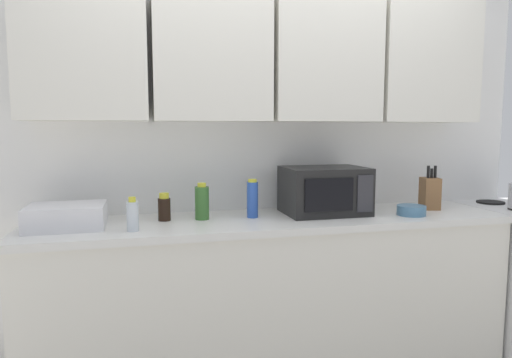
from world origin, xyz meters
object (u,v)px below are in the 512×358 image
at_px(knife_block, 430,193).
at_px(bowl_ceramic_small, 411,210).
at_px(microwave, 324,190).
at_px(bottle_clear_tall, 133,215).
at_px(bottle_blue_cleaner, 252,199).
at_px(dish_rack, 67,216).
at_px(bottle_soy_dark, 164,208).
at_px(bottle_green_oil, 202,202).

distance_m(knife_block, bowl_ceramic_small, 0.29).
bearing_deg(microwave, bottle_clear_tall, -169.52).
bearing_deg(bottle_blue_cleaner, dish_rack, -178.12).
bearing_deg(bottle_soy_dark, bottle_green_oil, -4.34).
bearing_deg(bottle_clear_tall, knife_block, 5.75).
bearing_deg(bottle_soy_dark, bowl_ceramic_small, -7.87).
relative_size(microwave, bottle_soy_dark, 3.11).
bearing_deg(knife_block, bottle_blue_cleaner, 179.59).
xyz_separation_m(bottle_green_oil, bowl_ceramic_small, (1.21, -0.18, -0.07)).
height_order(bottle_soy_dark, bowl_ceramic_small, bottle_soy_dark).
distance_m(microwave, bottle_green_oil, 0.74).
xyz_separation_m(microwave, bottle_clear_tall, (-1.11, -0.21, -0.06)).
xyz_separation_m(microwave, bowl_ceramic_small, (0.48, -0.18, -0.11)).
bearing_deg(bottle_clear_tall, dish_rack, 154.30).
xyz_separation_m(knife_block, bottle_clear_tall, (-1.82, -0.18, -0.03)).
bearing_deg(dish_rack, bottle_green_oil, 4.03).
height_order(bottle_blue_cleaner, bowl_ceramic_small, bottle_blue_cleaner).
height_order(bottle_green_oil, bottle_soy_dark, bottle_green_oil).
distance_m(microwave, dish_rack, 1.44).
bearing_deg(bowl_ceramic_small, dish_rack, 176.09).
bearing_deg(bottle_green_oil, bowl_ceramic_small, -8.47).
distance_m(bottle_blue_cleaner, bowl_ceramic_small, 0.94).
relative_size(dish_rack, knife_block, 1.37).
bearing_deg(bottle_green_oil, bottle_soy_dark, 175.66).
distance_m(dish_rack, bottle_green_oil, 0.71).
bearing_deg(bowl_ceramic_small, microwave, 159.67).
distance_m(microwave, knife_block, 0.71).
relative_size(knife_block, bowl_ceramic_small, 1.67).
relative_size(bottle_blue_cleaner, bottle_clear_tall, 1.29).
bearing_deg(bottle_soy_dark, microwave, -1.16).
bearing_deg(bottle_green_oil, bottle_clear_tall, -150.78).
bearing_deg(knife_block, dish_rack, -179.35).
xyz_separation_m(microwave, dish_rack, (-1.44, -0.05, -0.08)).
bearing_deg(knife_block, microwave, 178.23).
xyz_separation_m(knife_block, bottle_blue_cleaner, (-1.16, 0.01, 0.00)).
height_order(knife_block, bowl_ceramic_small, knife_block).
xyz_separation_m(microwave, knife_block, (0.71, -0.02, -0.04)).
height_order(bottle_blue_cleaner, bottle_soy_dark, bottle_blue_cleaner).
height_order(microwave, bottle_green_oil, microwave).
bearing_deg(bottle_blue_cleaner, bottle_clear_tall, -163.84).
bearing_deg(microwave, bottle_green_oil, 179.73).
distance_m(dish_rack, bottle_blue_cleaner, 0.99).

